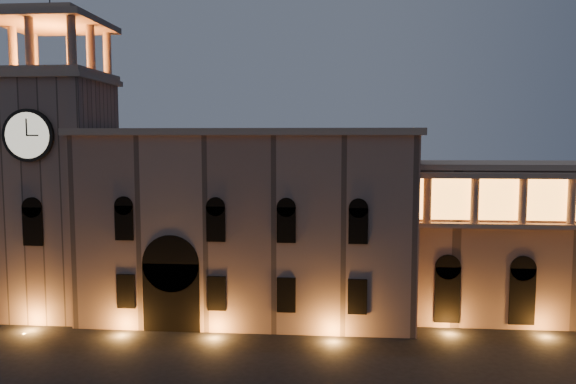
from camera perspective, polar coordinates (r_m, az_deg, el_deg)
The scene contains 2 objects.
government_building at distance 53.56m, azimuth -3.97°, elevation -3.11°, with size 30.80×12.80×17.60m.
clock_tower at distance 58.00m, azimuth -22.44°, elevation 0.85°, with size 9.80×9.80×32.40m.
Camera 1 is at (6.08, -30.41, 16.67)m, focal length 35.00 mm.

